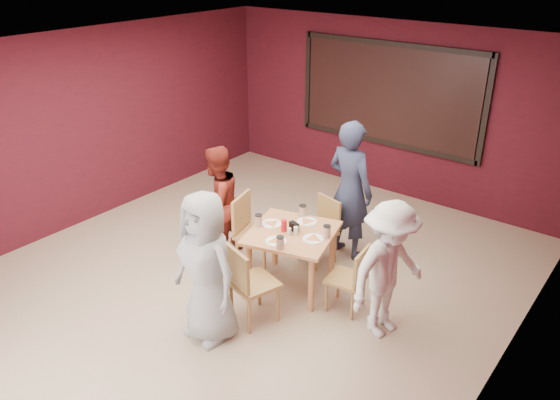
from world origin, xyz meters
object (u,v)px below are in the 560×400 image
Objects in this scene: chair_left at (251,228)px; diner_left at (217,203)px; diner_back at (350,190)px; diner_right at (388,270)px; chair_front at (247,280)px; chair_back at (322,226)px; chair_right at (352,276)px; diner_front at (206,268)px; dining_table at (292,238)px.

diner_left is (-0.53, -0.05, 0.22)m from chair_left.
diner_right is (1.19, -1.18, -0.16)m from diner_back.
chair_left is 0.52× the size of diner_back.
chair_front is 1.09× the size of chair_back.
diner_back is 1.22× the size of diner_left.
chair_right is at bearing -39.07° from chair_back.
chair_front is at bearing -132.28° from chair_right.
diner_front is at bearing 143.79° from diner_right.
chair_front reaches higher than chair_right.
chair_right is 0.53× the size of diner_left.
chair_left is 0.57m from diner_left.
diner_right is (2.54, -0.10, 0.01)m from diner_left.
chair_left is at bearing -133.48° from chair_back.
diner_back is at bearing 87.73° from chair_front.
diner_back is 1.21× the size of diner_right.
diner_front reaches higher than chair_right.
chair_left is at bearing 118.10° from diner_front.
diner_right is at bearing -4.25° from chair_left.
diner_front is (-0.97, -1.29, 0.38)m from chair_right.
dining_table is 1.28m from diner_front.
chair_front is at bearing -86.23° from chair_back.
diner_back reaches higher than chair_right.
chair_back is (-0.07, 0.75, -0.18)m from dining_table.
chair_right is (0.79, 0.87, -0.08)m from chair_front.
dining_table is at bearing 92.97° from diner_back.
chair_front is at bearing -51.23° from chair_left.
chair_left is 1.37m from diner_back.
diner_front is 1.09× the size of diner_left.
diner_front reaches higher than diner_left.
diner_left is at bearing 102.11° from diner_right.
chair_left is at bearing 128.77° from chair_front.
diner_back reaches higher than chair_front.
diner_right reaches higher than diner_left.
chair_front is 2.00m from diner_back.
chair_back is at bearing 73.37° from diner_right.
dining_table reaches higher than chair_right.
diner_back reaches higher than diner_left.
chair_right is at bearing 93.09° from diner_right.
diner_left is at bearing -148.19° from chair_back.
diner_back is (0.18, 0.36, 0.44)m from chair_back.
diner_left is (-1.09, 1.29, -0.07)m from diner_front.
diner_left reaches higher than chair_left.
diner_left reaches higher than chair_front.
chair_left is (-0.71, 0.08, -0.12)m from dining_table.
chair_back is (-0.11, 1.60, -0.05)m from chair_front.
diner_left is at bearing 135.63° from diner_front.
diner_front reaches higher than chair_back.
dining_table is at bearing 88.78° from diner_front.
chair_front is 1.17× the size of chair_right.
dining_table is 1.45× the size of chair_right.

